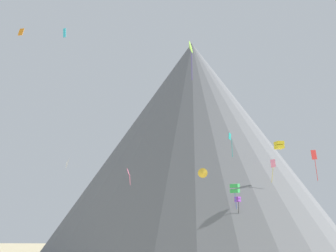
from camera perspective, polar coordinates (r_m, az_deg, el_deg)
The scene contains 14 objects.
rock_massif at distance 109.59m, azimuth 2.88°, elevation -2.75°, with size 84.95×84.95×56.86m.
kite_lime_high at distance 65.66m, azimuth 3.02°, elevation 10.62°, with size 0.96×2.02×6.40m.
kite_pink_mid at distance 85.37m, azimuth 14.14°, elevation -5.22°, with size 1.11×0.80×4.63m.
kite_gold_low at distance 64.21m, azimuth 4.79°, elevation -6.42°, with size 1.57×0.84×1.53m.
kite_violet_low at distance 77.45m, azimuth 9.51°, elevation -9.94°, with size 1.22×1.22×5.02m.
kite_orange_high at distance 82.48m, azimuth -19.44°, elevation 12.02°, with size 1.03×0.53×1.58m.
kite_white_mid at distance 86.06m, azimuth -13.66°, elevation -4.99°, with size 1.98×2.77×2.60m.
kite_teal_mid at distance 66.33m, azimuth 8.51°, elevation -1.74°, with size 0.56×1.06×3.82m.
kite_green_low at distance 71.02m, azimuth 9.12°, elevation -8.41°, with size 1.74×1.79×4.25m.
kite_cyan_high at distance 73.55m, azimuth -13.95°, elevation 12.26°, with size 0.58×0.45×1.58m.
kite_rainbow_low at distance 60.14m, azimuth -5.43°, elevation -6.43°, with size 0.57×1.17×2.35m.
kite_blue_mid at distance 92.68m, azimuth -1.87°, elevation -2.64°, with size 1.63×2.56×6.63m.
kite_red_mid at distance 69.52m, azimuth 19.36°, elevation -4.10°, with size 1.03×0.68×4.95m.
kite_yellow_mid at distance 59.64m, azimuth 14.94°, elevation -2.55°, with size 1.40×1.39×1.06m.
Camera 1 is at (10.30, -33.18, 4.70)m, focal length 44.62 mm.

